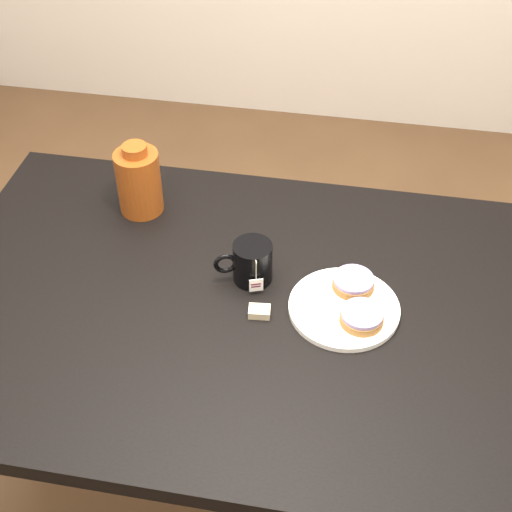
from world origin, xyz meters
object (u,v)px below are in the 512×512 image
(teabag_pouch, at_px, (259,312))
(bagel_package, at_px, (139,181))
(table, at_px, (255,330))
(bagel_front, at_px, (362,317))
(bagel_back, at_px, (353,282))
(mug, at_px, (252,262))
(plate, at_px, (344,307))

(teabag_pouch, relative_size, bagel_package, 0.25)
(table, xyz_separation_m, bagel_front, (0.22, -0.02, 0.11))
(bagel_back, relative_size, mug, 0.86)
(bagel_back, distance_m, bagel_package, 0.57)
(table, distance_m, bagel_back, 0.24)
(table, distance_m, bagel_package, 0.46)
(plate, bearing_deg, bagel_back, 77.81)
(bagel_package, bearing_deg, bagel_front, -27.66)
(table, height_order, bagel_front, bagel_front)
(bagel_front, relative_size, teabag_pouch, 2.67)
(bagel_package, bearing_deg, plate, -26.20)
(bagel_front, bearing_deg, teabag_pouch, -178.02)
(bagel_front, distance_m, teabag_pouch, 0.21)
(table, xyz_separation_m, mug, (-0.02, 0.08, 0.13))
(bagel_back, xyz_separation_m, mug, (-0.22, 0.00, 0.02))
(bagel_back, distance_m, teabag_pouch, 0.21)
(teabag_pouch, bearing_deg, bagel_package, 139.12)
(table, height_order, bagel_back, bagel_back)
(bagel_back, height_order, bagel_package, bagel_package)
(bagel_front, xyz_separation_m, bagel_package, (-0.55, 0.29, 0.06))
(mug, bearing_deg, teabag_pouch, -90.54)
(bagel_back, bearing_deg, table, -159.11)
(bagel_front, distance_m, bagel_package, 0.63)
(teabag_pouch, bearing_deg, bagel_back, 29.23)
(plate, xyz_separation_m, bagel_front, (0.04, -0.04, 0.02))
(table, bearing_deg, plate, 4.89)
(bagel_front, height_order, mug, mug)
(plate, bearing_deg, bagel_front, -44.05)
(table, distance_m, plate, 0.21)
(table, distance_m, bagel_front, 0.25)
(plate, bearing_deg, bagel_package, 153.80)
(table, bearing_deg, bagel_back, 20.89)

